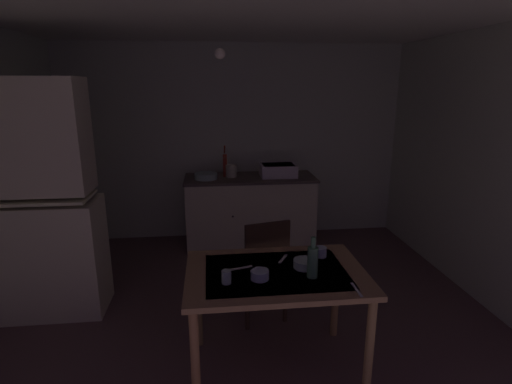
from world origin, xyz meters
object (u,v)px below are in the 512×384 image
object	(u,v)px
sink_basin	(278,170)
glass_bottle	(313,261)
hutch_cabinet	(46,209)
hand_pump	(225,163)
dining_table	(276,284)
chair_far_side	(262,266)
serving_bowl_wide	(260,275)
mug_tall	(226,277)
mixing_bowl_counter	(206,176)

from	to	relation	value
sink_basin	glass_bottle	xyz separation A→B (m)	(-0.20, -2.50, -0.07)
hutch_cabinet	hand_pump	world-z (taller)	hutch_cabinet
dining_table	chair_far_side	bearing A→B (deg)	90.78
dining_table	chair_far_side	size ratio (longest dim) A/B	1.30
serving_bowl_wide	mug_tall	distance (m)	0.22
sink_basin	serving_bowl_wide	xyz separation A→B (m)	(-0.54, -2.49, -0.15)
hutch_cabinet	glass_bottle	distance (m)	2.30
mixing_bowl_counter	glass_bottle	size ratio (longest dim) A/B	1.00
sink_basin	dining_table	world-z (taller)	sink_basin
mixing_bowl_counter	hutch_cabinet	bearing A→B (deg)	-134.47
hutch_cabinet	glass_bottle	world-z (taller)	hutch_cabinet
dining_table	mug_tall	xyz separation A→B (m)	(-0.34, -0.13, 0.14)
dining_table	chair_far_side	xyz separation A→B (m)	(-0.01, 0.64, -0.17)
sink_basin	glass_bottle	size ratio (longest dim) A/B	1.61
chair_far_side	mug_tall	size ratio (longest dim) A/B	10.84
dining_table	glass_bottle	distance (m)	0.32
serving_bowl_wide	hutch_cabinet	bearing A→B (deg)	147.15
serving_bowl_wide	glass_bottle	distance (m)	0.35
hutch_cabinet	glass_bottle	size ratio (longest dim) A/B	7.40
sink_basin	mixing_bowl_counter	size ratio (longest dim) A/B	1.60
hand_pump	mug_tall	world-z (taller)	hand_pump
mixing_bowl_counter	sink_basin	bearing A→B (deg)	3.21
chair_far_side	mixing_bowl_counter	bearing A→B (deg)	105.31
hand_pump	mug_tall	xyz separation A→B (m)	(-0.10, -2.57, -0.23)
hutch_cabinet	sink_basin	xyz separation A→B (m)	(2.22, 1.40, -0.01)
glass_bottle	mixing_bowl_counter	bearing A→B (deg)	105.83
sink_basin	chair_far_side	bearing A→B (deg)	-103.56
mixing_bowl_counter	hand_pump	bearing A→B (deg)	21.96
hand_pump	dining_table	world-z (taller)	hand_pump
hutch_cabinet	mug_tall	world-z (taller)	hutch_cabinet
hutch_cabinet	mixing_bowl_counter	bearing A→B (deg)	45.53
hutch_cabinet	chair_far_side	xyz separation A→B (m)	(1.80, -0.35, -0.46)
dining_table	serving_bowl_wide	bearing A→B (deg)	-141.86
mug_tall	hutch_cabinet	bearing A→B (deg)	142.72
dining_table	serving_bowl_wide	distance (m)	0.20
mixing_bowl_counter	glass_bottle	bearing A→B (deg)	-74.17
hutch_cabinet	sink_basin	size ratio (longest dim) A/B	4.61
mug_tall	glass_bottle	distance (m)	0.56
serving_bowl_wide	hand_pump	bearing A→B (deg)	92.68
hand_pump	serving_bowl_wide	size ratio (longest dim) A/B	3.31
sink_basin	glass_bottle	distance (m)	2.51
hutch_cabinet	dining_table	size ratio (longest dim) A/B	1.69
hand_pump	serving_bowl_wide	bearing A→B (deg)	-87.32
sink_basin	serving_bowl_wide	bearing A→B (deg)	-102.16
hutch_cabinet	dining_table	distance (m)	2.08
mug_tall	glass_bottle	world-z (taller)	glass_bottle
hutch_cabinet	dining_table	world-z (taller)	hutch_cabinet
chair_far_side	glass_bottle	world-z (taller)	glass_bottle
mixing_bowl_counter	chair_far_side	distance (m)	1.82
dining_table	chair_far_side	distance (m)	0.66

